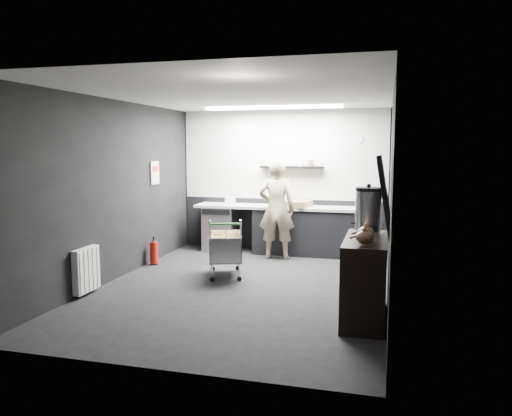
# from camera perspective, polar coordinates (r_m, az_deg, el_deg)

# --- Properties ---
(floor) EXTENTS (5.50, 5.50, 0.00)m
(floor) POSITION_cam_1_polar(r_m,az_deg,el_deg) (7.23, -1.51, -9.04)
(floor) COLOR black
(floor) RESTS_ON ground
(ceiling) EXTENTS (5.50, 5.50, 0.00)m
(ceiling) POSITION_cam_1_polar(r_m,az_deg,el_deg) (6.99, -1.59, 12.77)
(ceiling) COLOR beige
(ceiling) RESTS_ON wall_back
(wall_back) EXTENTS (5.50, 0.00, 5.50)m
(wall_back) POSITION_cam_1_polar(r_m,az_deg,el_deg) (9.64, 3.07, 3.13)
(wall_back) COLOR black
(wall_back) RESTS_ON floor
(wall_front) EXTENTS (5.50, 0.00, 5.50)m
(wall_front) POSITION_cam_1_polar(r_m,az_deg,el_deg) (4.43, -11.64, -1.53)
(wall_front) COLOR black
(wall_front) RESTS_ON floor
(wall_left) EXTENTS (0.00, 5.50, 5.50)m
(wall_left) POSITION_cam_1_polar(r_m,az_deg,el_deg) (7.78, -15.83, 1.96)
(wall_left) COLOR black
(wall_left) RESTS_ON floor
(wall_right) EXTENTS (0.00, 5.50, 5.50)m
(wall_right) POSITION_cam_1_polar(r_m,az_deg,el_deg) (6.70, 15.10, 1.21)
(wall_right) COLOR black
(wall_right) RESTS_ON floor
(kitchen_wall_panel) EXTENTS (3.95, 0.02, 1.70)m
(kitchen_wall_panel) POSITION_cam_1_polar(r_m,az_deg,el_deg) (9.60, 3.07, 6.10)
(kitchen_wall_panel) COLOR beige
(kitchen_wall_panel) RESTS_ON wall_back
(dado_panel) EXTENTS (3.95, 0.02, 1.00)m
(dado_panel) POSITION_cam_1_polar(r_m,az_deg,el_deg) (9.72, 3.02, -1.89)
(dado_panel) COLOR black
(dado_panel) RESTS_ON wall_back
(floating_shelf) EXTENTS (1.20, 0.22, 0.04)m
(floating_shelf) POSITION_cam_1_polar(r_m,az_deg,el_deg) (9.46, 4.11, 4.69)
(floating_shelf) COLOR black
(floating_shelf) RESTS_ON wall_back
(wall_clock) EXTENTS (0.20, 0.03, 0.20)m
(wall_clock) POSITION_cam_1_polar(r_m,az_deg,el_deg) (9.41, 11.52, 7.78)
(wall_clock) COLOR white
(wall_clock) RESTS_ON wall_back
(poster) EXTENTS (0.02, 0.30, 0.40)m
(poster) POSITION_cam_1_polar(r_m,az_deg,el_deg) (8.90, -11.49, 3.97)
(poster) COLOR silver
(poster) RESTS_ON wall_left
(poster_red_band) EXTENTS (0.02, 0.22, 0.10)m
(poster_red_band) POSITION_cam_1_polar(r_m,az_deg,el_deg) (8.89, -11.48, 4.42)
(poster_red_band) COLOR red
(poster_red_band) RESTS_ON poster
(radiator) EXTENTS (0.10, 0.50, 0.60)m
(radiator) POSITION_cam_1_polar(r_m,az_deg,el_deg) (7.15, -18.84, -6.69)
(radiator) COLOR white
(radiator) RESTS_ON wall_left
(ceiling_strip) EXTENTS (2.40, 0.20, 0.04)m
(ceiling_strip) POSITION_cam_1_polar(r_m,az_deg,el_deg) (8.77, 1.90, 11.39)
(ceiling_strip) COLOR white
(ceiling_strip) RESTS_ON ceiling
(prep_counter) EXTENTS (3.20, 0.61, 0.90)m
(prep_counter) POSITION_cam_1_polar(r_m,az_deg,el_deg) (9.40, 3.43, -2.46)
(prep_counter) COLOR black
(prep_counter) RESTS_ON floor
(person) EXTENTS (0.69, 0.48, 1.79)m
(person) POSITION_cam_1_polar(r_m,az_deg,el_deg) (8.91, 2.36, -0.12)
(person) COLOR beige
(person) RESTS_ON floor
(shopping_cart) EXTENTS (0.73, 0.97, 0.90)m
(shopping_cart) POSITION_cam_1_polar(r_m,az_deg,el_deg) (7.78, -3.55, -4.68)
(shopping_cart) COLOR silver
(shopping_cart) RESTS_ON floor
(sideboard) EXTENTS (0.54, 1.27, 1.91)m
(sideboard) POSITION_cam_1_polar(r_m,az_deg,el_deg) (5.97, 12.51, -6.66)
(sideboard) COLOR black
(sideboard) RESTS_ON floor
(fire_extinguisher) EXTENTS (0.14, 0.14, 0.46)m
(fire_extinguisher) POSITION_cam_1_polar(r_m,az_deg,el_deg) (8.69, -11.57, -4.92)
(fire_extinguisher) COLOR #B5180C
(fire_extinguisher) RESTS_ON floor
(cardboard_box) EXTENTS (0.66, 0.57, 0.11)m
(cardboard_box) POSITION_cam_1_polar(r_m,az_deg,el_deg) (9.25, 4.39, 0.51)
(cardboard_box) COLOR #94714F
(cardboard_box) RESTS_ON prep_counter
(pink_tub) EXTENTS (0.23, 0.23, 0.23)m
(pink_tub) POSITION_cam_1_polar(r_m,az_deg,el_deg) (9.36, 2.33, 0.95)
(pink_tub) COLOR silver
(pink_tub) RESTS_ON prep_counter
(white_container) EXTENTS (0.17, 0.13, 0.15)m
(white_container) POSITION_cam_1_polar(r_m,az_deg,el_deg) (9.55, -2.97, 0.82)
(white_container) COLOR white
(white_container) RESTS_ON prep_counter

